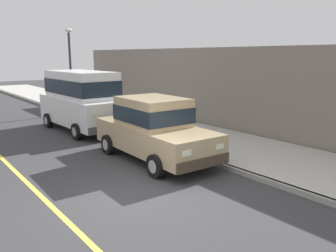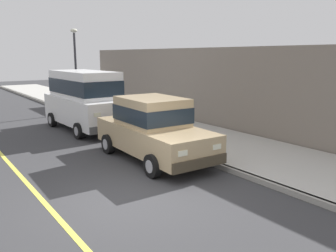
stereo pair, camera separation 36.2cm
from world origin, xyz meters
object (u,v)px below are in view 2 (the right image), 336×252
car_tan_sedan (153,128)px  dog_grey (187,129)px  car_white_van (85,98)px  street_lamp (75,60)px

car_tan_sedan → dog_grey: (2.38, 1.29, -0.55)m
car_white_van → car_tan_sedan: bearing=-90.4°
dog_grey → street_lamp: street_lamp is taller
dog_grey → car_white_van: bearing=119.8°
car_tan_sedan → car_white_van: bearing=89.6°
car_tan_sedan → dog_grey: 2.76m
car_tan_sedan → car_white_van: (0.04, 5.38, 0.41)m
car_tan_sedan → dog_grey: car_tan_sedan is taller
car_tan_sedan → street_lamp: bearing=81.9°
car_tan_sedan → dog_grey: bearing=28.5°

